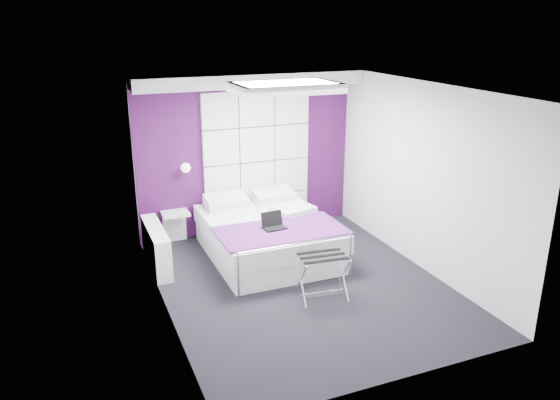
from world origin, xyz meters
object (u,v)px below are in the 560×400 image
wall_lamp (185,167)px  laptop (273,224)px  bed (267,235)px  nightstand (175,214)px  radiator (156,247)px  luggage_rack (322,276)px

wall_lamp → laptop: bearing=-57.5°
bed → nightstand: bed is taller
wall_lamp → radiator: wall_lamp is taller
wall_lamp → radiator: (-0.64, -0.76, -0.92)m
wall_lamp → laptop: size_ratio=0.47×
wall_lamp → bed: size_ratio=0.07×
nightstand → luggage_rack: 2.77m
nightstand → luggage_rack: size_ratio=0.70×
luggage_rack → wall_lamp: bearing=121.2°
radiator → luggage_rack: size_ratio=2.06×
nightstand → laptop: 1.76m
luggage_rack → laptop: bearing=109.6°
radiator → wall_lamp: bearing=49.9°
wall_lamp → laptop: wall_lamp is taller
radiator → nightstand: radiator is taller
nightstand → laptop: size_ratio=1.30×
radiator → bed: bed is taller
bed → laptop: laptop is taller
bed → luggage_rack: size_ratio=3.66×
radiator → laptop: laptop is taller
radiator → nightstand: bearing=58.7°
bed → laptop: size_ratio=6.77×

